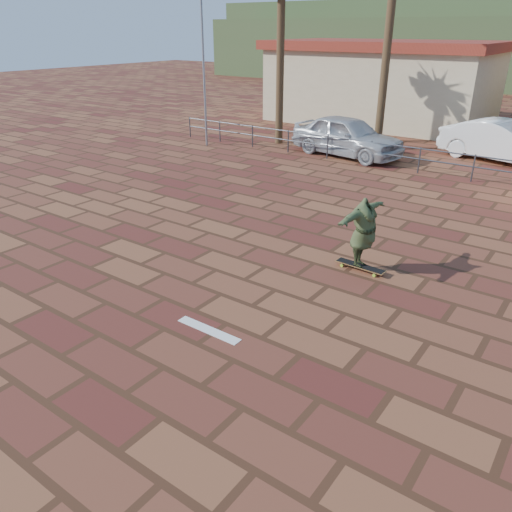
# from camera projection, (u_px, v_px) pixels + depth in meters

# --- Properties ---
(ground) EXTENTS (120.00, 120.00, 0.00)m
(ground) POSITION_uv_depth(u_px,v_px,m) (221.00, 294.00, 10.62)
(ground) COLOR brown
(ground) RESTS_ON ground
(paint_stripe) EXTENTS (1.40, 0.22, 0.01)m
(paint_stripe) POSITION_uv_depth(u_px,v_px,m) (209.00, 330.00, 9.36)
(paint_stripe) COLOR white
(paint_stripe) RESTS_ON ground
(guardrail) EXTENTS (24.06, 0.06, 1.00)m
(guardrail) POSITION_uv_depth(u_px,v_px,m) (420.00, 156.00, 19.15)
(guardrail) COLOR #47494F
(guardrail) RESTS_ON ground
(flagpole) EXTENTS (1.30, 0.10, 8.00)m
(flagpole) POSITION_uv_depth(u_px,v_px,m) (205.00, 41.00, 22.04)
(flagpole) COLOR gray
(flagpole) RESTS_ON ground
(building_west) EXTENTS (12.60, 7.60, 4.50)m
(building_west) POSITION_uv_depth(u_px,v_px,m) (382.00, 82.00, 29.04)
(building_west) COLOR beige
(building_west) RESTS_ON ground
(hill_back) EXTENTS (35.00, 14.00, 8.00)m
(hill_back) POSITION_uv_depth(u_px,v_px,m) (372.00, 38.00, 61.86)
(hill_back) COLOR #384C28
(hill_back) RESTS_ON ground
(longboard) EXTENTS (1.22, 0.32, 0.12)m
(longboard) POSITION_uv_depth(u_px,v_px,m) (360.00, 266.00, 11.64)
(longboard) COLOR olive
(longboard) RESTS_ON ground
(skateboarder) EXTENTS (0.65, 2.05, 1.65)m
(skateboarder) POSITION_uv_depth(u_px,v_px,m) (364.00, 233.00, 11.28)
(skateboarder) COLOR #3A4726
(skateboarder) RESTS_ON longboard
(car_silver) EXTENTS (5.31, 2.79, 1.72)m
(car_silver) POSITION_uv_depth(u_px,v_px,m) (347.00, 136.00, 21.74)
(car_silver) COLOR #AFB3B7
(car_silver) RESTS_ON ground
(car_white) EXTENTS (5.34, 2.98, 1.67)m
(car_white) POSITION_uv_depth(u_px,v_px,m) (503.00, 142.00, 20.80)
(car_white) COLOR white
(car_white) RESTS_ON ground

